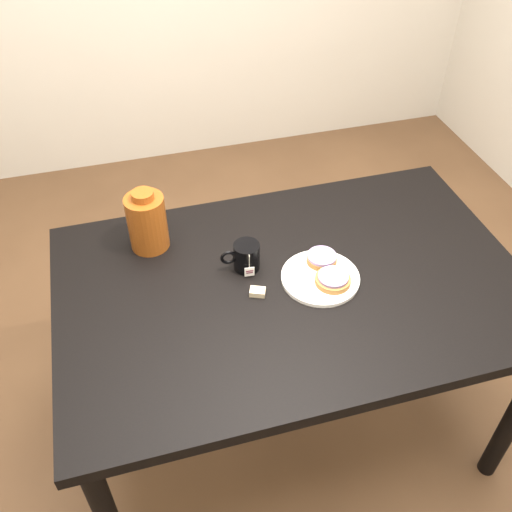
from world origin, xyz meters
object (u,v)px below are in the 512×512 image
Objects in this scene: mug at (246,256)px; teabag_pouch at (258,292)px; bagel_package at (147,222)px; bagel_front at (333,279)px; table at (292,301)px; plate at (320,277)px; bagel_back at (322,258)px.

mug is 0.13m from teabag_pouch.
bagel_front is at bearing -33.56° from bagel_package.
table is 0.16m from bagel_front.
plate is at bearing 126.52° from bagel_front.
teabag_pouch is (-0.22, 0.03, -0.02)m from bagel_front.
mug reaches higher than bagel_front.
mug is (-0.23, 0.14, 0.02)m from bagel_front.
bagel_back is 0.55m from bagel_package.
mug is (-0.20, 0.11, 0.04)m from plate.
bagel_front is at bearing -90.01° from bagel_back.
table is at bearing 171.23° from plate.
bagel_front is at bearing -23.52° from table.
bagel_front is at bearing -28.16° from mug.
mug reaches higher than teabag_pouch.
bagel_back is 2.89× the size of teabag_pouch.
bagel_front is (0.11, -0.05, 0.11)m from table.
mug is (-0.23, 0.05, 0.02)m from bagel_back.
plate is 1.90× the size of mug.
bagel_package is (-0.49, 0.23, 0.07)m from bagel_back.
bagel_back and bagel_front have the same top height.
teabag_pouch is at bearing -162.93° from bagel_back.
mug is (-0.12, 0.10, 0.13)m from table.
teabag_pouch is (-0.22, -0.07, -0.02)m from bagel_back.
teabag_pouch is 0.22× the size of bagel_package.
bagel_back is at bearing 89.99° from bagel_front.
bagel_back is (0.11, 0.05, 0.11)m from table.
table is 6.75× the size of bagel_package.
table is 10.78× the size of bagel_back.
bagel_front is 2.92× the size of teabag_pouch.
teabag_pouch is (-0.20, -0.01, 0.00)m from plate.
mug reaches higher than plate.
bagel_package is at bearing 147.93° from plate.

